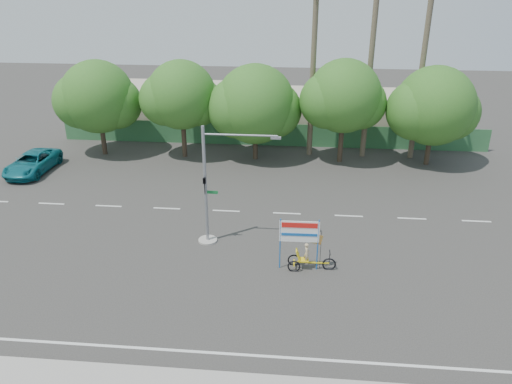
{
  "coord_description": "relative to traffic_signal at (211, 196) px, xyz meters",
  "views": [
    {
      "loc": [
        2.66,
        -21.13,
        14.68
      ],
      "look_at": [
        0.39,
        3.49,
        3.5
      ],
      "focal_mm": 35.0,
      "sensor_mm": 36.0,
      "label": 1
    }
  ],
  "objects": [
    {
      "name": "fence",
      "position": [
        2.2,
        17.52,
        -1.92
      ],
      "size": [
        38.0,
        0.08,
        2.0
      ],
      "primitive_type": "cube",
      "color": "#336B3D",
      "rests_on": "ground"
    },
    {
      "name": "palm_short",
      "position": [
        5.7,
        15.52,
        5.94
      ],
      "size": [
        3.73,
        3.79,
        14.45
      ],
      "color": "#70604C",
      "rests_on": "ground"
    },
    {
      "name": "palm_mid",
      "position": [
        14.2,
        15.52,
        6.48
      ],
      "size": [
        3.73,
        3.79,
        15.45
      ],
      "color": "#70604C",
      "rests_on": "ground"
    },
    {
      "name": "tree_left",
      "position": [
        -4.85,
        14.02,
        2.14
      ],
      "size": [
        6.66,
        5.6,
        8.07
      ],
      "color": "#473828",
      "rests_on": "ground"
    },
    {
      "name": "building_left",
      "position": [
        -7.8,
        22.02,
        -0.92
      ],
      "size": [
        12.0,
        8.0,
        4.0
      ],
      "primitive_type": "cube",
      "color": "#BEAF97",
      "rests_on": "ground"
    },
    {
      "name": "trike_billboard",
      "position": [
        5.3,
        -2.43,
        -1.72
      ],
      "size": [
        3.04,
        0.7,
        2.98
      ],
      "rotation": [
        0.0,
        0.0,
        0.02
      ],
      "color": "black",
      "rests_on": "ground"
    },
    {
      "name": "pickup_truck",
      "position": [
        -15.83,
        9.43,
        -2.14
      ],
      "size": [
        2.72,
        5.65,
        1.55
      ],
      "primitive_type": "imported",
      "rotation": [
        0.0,
        0.0,
        -0.03
      ],
      "color": "#106B76",
      "rests_on": "ground"
    },
    {
      "name": "tree_center",
      "position": [
        1.14,
        14.02,
        1.55
      ],
      "size": [
        7.62,
        6.4,
        7.85
      ],
      "color": "#473828",
      "rests_on": "ground"
    },
    {
      "name": "ground",
      "position": [
        2.2,
        -3.98,
        -2.92
      ],
      "size": [
        120.0,
        120.0,
        0.0
      ],
      "primitive_type": "plane",
      "color": "#33302D",
      "rests_on": "ground"
    },
    {
      "name": "tree_far_left",
      "position": [
        -11.85,
        14.02,
        1.84
      ],
      "size": [
        7.14,
        6.0,
        7.96
      ],
      "color": "#473828",
      "rests_on": "ground"
    },
    {
      "name": "building_right",
      "position": [
        10.2,
        22.02,
        -1.12
      ],
      "size": [
        14.0,
        8.0,
        3.6
      ],
      "primitive_type": "cube",
      "color": "#BEAF97",
      "rests_on": "ground"
    },
    {
      "name": "traffic_signal",
      "position": [
        0.0,
        0.0,
        0.0
      ],
      "size": [
        4.72,
        1.1,
        7.0
      ],
      "color": "gray",
      "rests_on": "ground"
    },
    {
      "name": "tree_far_right",
      "position": [
        15.15,
        14.02,
        1.73
      ],
      "size": [
        7.38,
        6.2,
        7.94
      ],
      "color": "#473828",
      "rests_on": "ground"
    },
    {
      "name": "tree_right",
      "position": [
        8.15,
        14.02,
        2.32
      ],
      "size": [
        6.9,
        5.8,
        8.36
      ],
      "color": "#473828",
      "rests_on": "ground"
    },
    {
      "name": "palm_tall",
      "position": [
        10.2,
        15.52,
        7.55
      ],
      "size": [
        3.73,
        3.79,
        17.45
      ],
      "color": "#70604C",
      "rests_on": "ground"
    }
  ]
}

